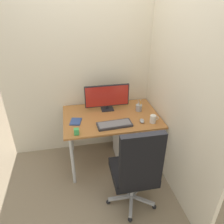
{
  "coord_description": "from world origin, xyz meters",
  "views": [
    {
      "loc": [
        -0.47,
        -2.37,
        2.12
      ],
      "look_at": [
        -0.01,
        -0.08,
        0.83
      ],
      "focal_mm": 34.71,
      "sensor_mm": 36.0,
      "label": 1
    }
  ],
  "objects_px": {
    "office_chair": "(136,170)",
    "mouse": "(142,121)",
    "pen_holder": "(139,108)",
    "keyboard": "(115,124)",
    "filing_cabinet": "(132,141)",
    "notebook": "(76,122)",
    "desk_clamp_accessory": "(76,132)",
    "coffee_mug": "(153,119)",
    "monitor": "(107,97)"
  },
  "relations": [
    {
      "from": "keyboard",
      "to": "coffee_mug",
      "type": "height_order",
      "value": "coffee_mug"
    },
    {
      "from": "filing_cabinet",
      "to": "desk_clamp_accessory",
      "type": "bearing_deg",
      "value": -157.43
    },
    {
      "from": "office_chair",
      "to": "keyboard",
      "type": "relative_size",
      "value": 2.54
    },
    {
      "from": "mouse",
      "to": "pen_holder",
      "type": "height_order",
      "value": "pen_holder"
    },
    {
      "from": "filing_cabinet",
      "to": "desk_clamp_accessory",
      "type": "distance_m",
      "value": 0.95
    },
    {
      "from": "desk_clamp_accessory",
      "to": "coffee_mug",
      "type": "bearing_deg",
      "value": 4.06
    },
    {
      "from": "pen_holder",
      "to": "desk_clamp_accessory",
      "type": "bearing_deg",
      "value": -155.3
    },
    {
      "from": "keyboard",
      "to": "desk_clamp_accessory",
      "type": "relative_size",
      "value": 6.19
    },
    {
      "from": "pen_holder",
      "to": "coffee_mug",
      "type": "height_order",
      "value": "pen_holder"
    },
    {
      "from": "pen_holder",
      "to": "coffee_mug",
      "type": "bearing_deg",
      "value": -76.57
    },
    {
      "from": "keyboard",
      "to": "coffee_mug",
      "type": "relative_size",
      "value": 3.92
    },
    {
      "from": "office_chair",
      "to": "coffee_mug",
      "type": "relative_size",
      "value": 9.94
    },
    {
      "from": "office_chair",
      "to": "desk_clamp_accessory",
      "type": "distance_m",
      "value": 0.77
    },
    {
      "from": "office_chair",
      "to": "desk_clamp_accessory",
      "type": "xyz_separation_m",
      "value": [
        -0.55,
        0.5,
        0.2
      ]
    },
    {
      "from": "notebook",
      "to": "coffee_mug",
      "type": "distance_m",
      "value": 0.95
    },
    {
      "from": "notebook",
      "to": "desk_clamp_accessory",
      "type": "bearing_deg",
      "value": -77.13
    },
    {
      "from": "filing_cabinet",
      "to": "office_chair",
      "type": "bearing_deg",
      "value": -104.23
    },
    {
      "from": "pen_holder",
      "to": "notebook",
      "type": "bearing_deg",
      "value": -171.31
    },
    {
      "from": "filing_cabinet",
      "to": "keyboard",
      "type": "xyz_separation_m",
      "value": [
        -0.3,
        -0.23,
        0.45
      ]
    },
    {
      "from": "office_chair",
      "to": "mouse",
      "type": "height_order",
      "value": "office_chair"
    },
    {
      "from": "monitor",
      "to": "desk_clamp_accessory",
      "type": "distance_m",
      "value": 0.7
    },
    {
      "from": "notebook",
      "to": "coffee_mug",
      "type": "height_order",
      "value": "coffee_mug"
    },
    {
      "from": "keyboard",
      "to": "mouse",
      "type": "distance_m",
      "value": 0.35
    },
    {
      "from": "monitor",
      "to": "coffee_mug",
      "type": "distance_m",
      "value": 0.68
    },
    {
      "from": "mouse",
      "to": "coffee_mug",
      "type": "distance_m",
      "value": 0.14
    },
    {
      "from": "office_chair",
      "to": "keyboard",
      "type": "bearing_deg",
      "value": 99.29
    },
    {
      "from": "keyboard",
      "to": "desk_clamp_accessory",
      "type": "bearing_deg",
      "value": -168.76
    },
    {
      "from": "notebook",
      "to": "desk_clamp_accessory",
      "type": "relative_size",
      "value": 2.39
    },
    {
      "from": "filing_cabinet",
      "to": "keyboard",
      "type": "bearing_deg",
      "value": -143.55
    },
    {
      "from": "notebook",
      "to": "desk_clamp_accessory",
      "type": "distance_m",
      "value": 0.26
    },
    {
      "from": "pen_holder",
      "to": "mouse",
      "type": "bearing_deg",
      "value": -99.75
    },
    {
      "from": "office_chair",
      "to": "filing_cabinet",
      "type": "xyz_separation_m",
      "value": [
        0.21,
        0.82,
        -0.27
      ]
    },
    {
      "from": "coffee_mug",
      "to": "office_chair",
      "type": "bearing_deg",
      "value": -123.47
    },
    {
      "from": "monitor",
      "to": "pen_holder",
      "type": "xyz_separation_m",
      "value": [
        0.41,
        -0.12,
        -0.14
      ]
    },
    {
      "from": "mouse",
      "to": "pen_holder",
      "type": "relative_size",
      "value": 0.57
    },
    {
      "from": "mouse",
      "to": "pen_holder",
      "type": "bearing_deg",
      "value": 91.3
    },
    {
      "from": "filing_cabinet",
      "to": "notebook",
      "type": "relative_size",
      "value": 3.53
    },
    {
      "from": "notebook",
      "to": "desk_clamp_accessory",
      "type": "height_order",
      "value": "desk_clamp_accessory"
    },
    {
      "from": "office_chair",
      "to": "coffee_mug",
      "type": "xyz_separation_m",
      "value": [
        0.38,
        0.57,
        0.21
      ]
    },
    {
      "from": "monitor",
      "to": "keyboard",
      "type": "height_order",
      "value": "monitor"
    },
    {
      "from": "pen_holder",
      "to": "desk_clamp_accessory",
      "type": "distance_m",
      "value": 0.94
    },
    {
      "from": "office_chair",
      "to": "pen_holder",
      "type": "height_order",
      "value": "office_chair"
    },
    {
      "from": "mouse",
      "to": "pen_holder",
      "type": "distance_m",
      "value": 0.3
    },
    {
      "from": "keyboard",
      "to": "mouse",
      "type": "bearing_deg",
      "value": 1.84
    },
    {
      "from": "office_chair",
      "to": "coffee_mug",
      "type": "distance_m",
      "value": 0.72
    },
    {
      "from": "mouse",
      "to": "coffee_mug",
      "type": "bearing_deg",
      "value": -4.53
    },
    {
      "from": "coffee_mug",
      "to": "keyboard",
      "type": "bearing_deg",
      "value": 177.06
    },
    {
      "from": "coffee_mug",
      "to": "monitor",
      "type": "bearing_deg",
      "value": 137.29
    },
    {
      "from": "mouse",
      "to": "notebook",
      "type": "bearing_deg",
      "value": 179.68
    },
    {
      "from": "pen_holder",
      "to": "notebook",
      "type": "xyz_separation_m",
      "value": [
        -0.85,
        -0.13,
        -0.04
      ]
    }
  ]
}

